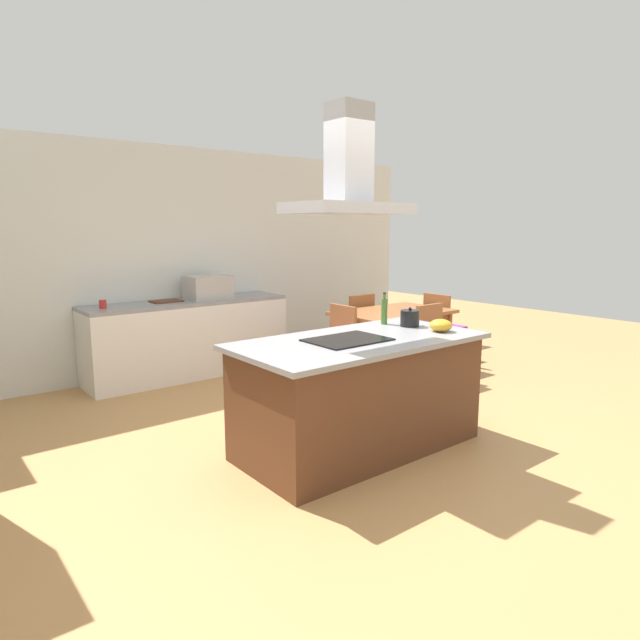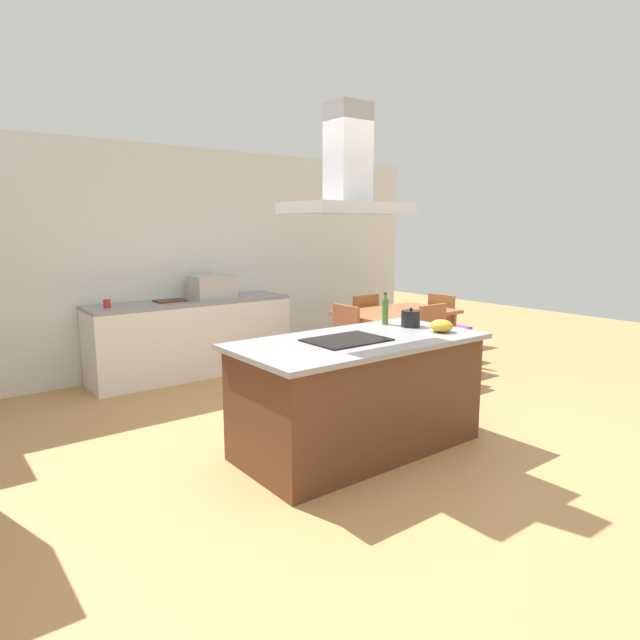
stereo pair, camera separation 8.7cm
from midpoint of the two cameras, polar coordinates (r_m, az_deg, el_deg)
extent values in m
plane|color=tan|center=(5.65, -5.81, -8.45)|extent=(16.00, 16.00, 0.00)
cube|color=silver|center=(6.93, -13.68, 6.09)|extent=(7.20, 0.10, 2.70)
cube|color=#59331E|center=(4.37, 4.60, -8.00)|extent=(1.91, 0.91, 0.86)
cube|color=gray|center=(4.25, 4.68, -2.21)|extent=(2.01, 1.01, 0.04)
cube|color=black|center=(4.17, 3.39, -2.09)|extent=(0.60, 0.44, 0.01)
cylinder|color=black|center=(4.80, 9.98, 0.15)|extent=(0.17, 0.17, 0.14)
sphere|color=black|center=(4.79, 10.00, 1.13)|extent=(0.03, 0.03, 0.03)
cone|color=black|center=(4.87, 10.79, 0.35)|extent=(0.06, 0.03, 0.04)
cylinder|color=#47722D|center=(4.88, 7.34, 0.87)|extent=(0.06, 0.06, 0.23)
cylinder|color=#47722D|center=(4.86, 7.38, 2.44)|extent=(0.03, 0.03, 0.05)
cylinder|color=black|center=(4.86, 7.38, 2.78)|extent=(0.03, 0.03, 0.01)
ellipsoid|color=gold|center=(4.61, 13.10, -0.60)|extent=(0.19, 0.19, 0.10)
cube|color=white|center=(6.68, -12.79, -1.98)|extent=(2.39, 0.62, 0.86)
cube|color=gray|center=(6.61, -12.94, 1.85)|extent=(2.39, 0.62, 0.04)
cube|color=#B2AFAA|center=(6.70, -10.86, 3.41)|extent=(0.50, 0.38, 0.28)
cylinder|color=red|center=(6.25, -21.01, 1.61)|extent=(0.08, 0.08, 0.09)
cube|color=#59331E|center=(6.55, -15.03, 1.95)|extent=(0.34, 0.24, 0.02)
cube|color=#995B33|center=(6.68, 8.42, 0.77)|extent=(1.40, 0.90, 0.04)
cylinder|color=#995B33|center=(6.06, 6.75, -3.72)|extent=(0.06, 0.06, 0.71)
cylinder|color=#995B33|center=(6.97, 14.10, -2.18)|extent=(0.06, 0.06, 0.71)
cylinder|color=#995B33|center=(6.60, 2.27, -2.55)|extent=(0.06, 0.06, 0.71)
cylinder|color=#995B33|center=(7.44, 9.64, -1.28)|extent=(0.06, 0.06, 0.71)
cube|color=purple|center=(6.24, 13.30, -2.81)|extent=(0.42, 0.42, 0.04)
cube|color=#995B33|center=(6.32, 12.05, -0.40)|extent=(0.42, 0.04, 0.44)
cylinder|color=#995B33|center=(6.33, 15.52, -4.84)|extent=(0.04, 0.04, 0.41)
cylinder|color=#995B33|center=(6.05, 13.45, -5.41)|extent=(0.04, 0.04, 0.41)
cylinder|color=#995B33|center=(6.54, 13.00, -4.26)|extent=(0.04, 0.04, 0.41)
cylinder|color=#995B33|center=(6.28, 10.90, -4.78)|extent=(0.04, 0.04, 0.41)
cube|color=purple|center=(7.47, 13.72, -0.79)|extent=(0.42, 0.42, 0.04)
cube|color=#995B33|center=(7.29, 12.86, 0.90)|extent=(0.04, 0.42, 0.44)
cylinder|color=#995B33|center=(7.76, 13.46, -2.08)|extent=(0.04, 0.04, 0.41)
cylinder|color=#995B33|center=(7.55, 15.58, -2.51)|extent=(0.04, 0.04, 0.41)
cylinder|color=#995B33|center=(7.49, 11.72, -2.44)|extent=(0.04, 0.04, 0.41)
cylinder|color=#995B33|center=(7.27, 13.86, -2.90)|extent=(0.04, 0.04, 0.41)
cube|color=purple|center=(6.07, 1.75, -2.92)|extent=(0.42, 0.42, 0.04)
cube|color=#995B33|center=(6.14, 3.13, -0.49)|extent=(0.04, 0.42, 0.44)
cylinder|color=#995B33|center=(5.88, 1.48, -5.60)|extent=(0.04, 0.04, 0.41)
cylinder|color=#995B33|center=(6.15, -0.63, -4.89)|extent=(0.04, 0.04, 0.41)
cylinder|color=#995B33|center=(6.10, 4.12, -5.04)|extent=(0.04, 0.04, 0.41)
cylinder|color=#995B33|center=(6.37, 1.97, -4.39)|extent=(0.04, 0.04, 0.41)
cube|color=purple|center=(7.26, 4.12, -0.83)|extent=(0.42, 0.42, 0.04)
cube|color=#995B33|center=(7.08, 5.17, 0.86)|extent=(0.42, 0.04, 0.44)
cylinder|color=#995B33|center=(7.33, 2.11, -2.51)|extent=(0.04, 0.04, 0.41)
cylinder|color=#995B33|center=(7.56, 4.22, -2.16)|extent=(0.04, 0.04, 0.41)
cylinder|color=#995B33|center=(7.06, 3.98, -3.00)|extent=(0.04, 0.04, 0.41)
cylinder|color=#995B33|center=(7.30, 6.10, -2.61)|extent=(0.04, 0.04, 0.41)
cube|color=#ADADB2|center=(4.08, 3.53, 11.56)|extent=(0.90, 0.55, 0.08)
cube|color=#ADADB2|center=(4.11, 3.59, 17.00)|extent=(0.28, 0.24, 0.70)
camera|label=1|loc=(0.04, -89.44, 0.10)|focal=30.61mm
camera|label=2|loc=(0.04, 90.56, -0.10)|focal=30.61mm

